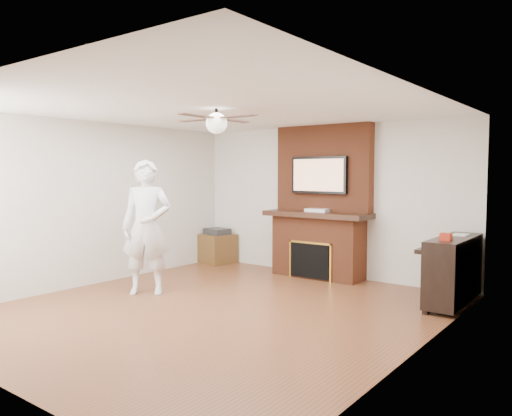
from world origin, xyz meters
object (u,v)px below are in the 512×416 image
Objects in this scene: fireplace at (320,217)px; person at (147,227)px; piano at (453,269)px; side_table at (217,247)px.

fireplace reaches higher than person.
fireplace is at bearing 166.17° from piano.
fireplace is 2.31m from side_table.
side_table is 0.49× the size of piano.
person is at bearing -152.09° from piano.
person reaches higher than side_table.
side_table is (-2.20, -0.07, -0.69)m from fireplace.
side_table is at bearing 173.54° from piano.
fireplace is 2.41m from piano.
side_table is 4.51m from piano.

